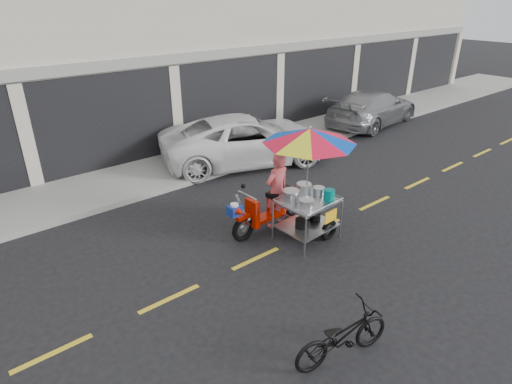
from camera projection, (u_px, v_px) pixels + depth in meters
ground at (322, 228)px, 9.94m from camera, size 90.00×90.00×0.00m
sidewalk at (195, 160)px, 13.75m from camera, size 45.00×3.00×0.15m
shophouse_block at (181, 12)px, 17.16m from camera, size 36.00×8.11×10.40m
centerline at (322, 228)px, 9.94m from camera, size 42.00×0.10×0.01m
white_pickup at (247, 140)px, 13.48m from camera, size 5.91×4.14×1.50m
silver_pickup at (373, 107)px, 17.38m from camera, size 5.08×2.61×1.41m
near_bicycle at (342, 336)px, 6.24m from camera, size 1.71×0.89×0.85m
food_vendor_rig at (296, 167)px, 9.08m from camera, size 2.59×2.03×2.55m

